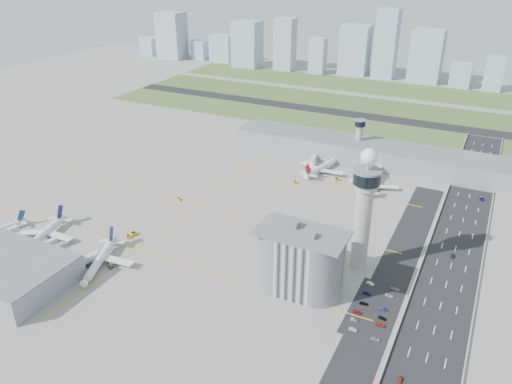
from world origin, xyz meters
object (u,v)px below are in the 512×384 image
at_px(car_lot_0, 353,329).
at_px(car_hw_0, 400,380).
at_px(tug_5, 336,179).
at_px(airplane_near_b, 42,231).
at_px(car_hw_2, 482,199).
at_px(car_lot_5, 370,283).
at_px(airplane_far_b, 374,180).
at_px(car_lot_1, 354,320).
at_px(airplane_near_c, 99,256).
at_px(jet_bridge_far_0, 315,157).
at_px(car_lot_9, 383,309).
at_px(car_hw_1, 452,256).
at_px(car_hw_4, 470,162).
at_px(car_lot_10, 390,296).
at_px(car_lot_6, 376,339).
at_px(airplane_far_a, 322,164).
at_px(jet_bridge_near_1, 33,253).
at_px(car_lot_4, 367,293).
at_px(secondary_tower, 359,136).
at_px(tug_2, 128,237).
at_px(jet_bridge_near_2, 76,268).
at_px(tug_0, 40,234).
at_px(admin_building, 301,261).
at_px(car_lot_8, 382,318).
at_px(tug_4, 295,182).
at_px(car_lot_11, 395,289).
at_px(tug_3, 179,199).
at_px(car_lot_3, 364,303).
at_px(tug_1, 134,234).
at_px(control_tower, 364,206).
at_px(car_lot_2, 357,312).
at_px(jet_bridge_far_1, 380,169).

xyz_separation_m(car_lot_0, car_hw_0, (24.01, -19.08, -0.03)).
bearing_deg(tug_5, car_hw_0, -24.88).
relative_size(airplane_near_b, car_hw_2, 9.19).
bearing_deg(car_lot_5, car_lot_0, -167.67).
relative_size(airplane_far_b, car_lot_1, 11.53).
relative_size(airplane_near_c, jet_bridge_far_0, 3.06).
xyz_separation_m(car_lot_9, car_hw_1, (22.12, 59.86, 0.01)).
distance_m(tug_5, car_hw_4, 111.36).
distance_m(airplane_far_b, car_lot_10, 121.36).
xyz_separation_m(car_lot_6, car_lot_9, (-1.94, 20.54, 0.08)).
distance_m(airplane_far_a, jet_bridge_near_1, 201.08).
distance_m(airplane_far_b, car_lot_9, 131.92).
distance_m(airplane_far_a, airplane_far_b, 42.20).
bearing_deg(airplane_near_b, car_lot_4, 86.08).
relative_size(car_lot_4, car_hw_2, 0.82).
xyz_separation_m(secondary_tower, car_hw_0, (77.91, -208.82, -18.18)).
xyz_separation_m(tug_2, car_lot_9, (143.87, 2.05, -0.25)).
xyz_separation_m(jet_bridge_near_2, tug_0, (-45.15, 17.88, -1.86)).
xyz_separation_m(admin_building, car_hw_2, (70.73, 139.83, -14.66)).
bearing_deg(car_lot_8, tug_4, 46.71).
distance_m(secondary_tower, car_hw_1, 140.52).
bearing_deg(car_lot_11, airplane_far_b, 18.72).
bearing_deg(airplane_near_b, tug_5, 126.53).
xyz_separation_m(jet_bridge_near_1, tug_3, (29.77, 90.20, -2.01)).
relative_size(airplane_far_b, car_lot_3, 9.82).
relative_size(secondary_tower, tug_0, 9.40).
relative_size(secondary_tower, airplane_near_b, 0.75).
bearing_deg(tug_1, car_lot_6, -173.52).
height_order(control_tower, jet_bridge_far_0, control_tower).
relative_size(tug_4, car_lot_2, 0.75).
bearing_deg(tug_2, car_lot_11, -34.88).
relative_size(admin_building, tug_0, 12.38).
height_order(control_tower, tug_1, control_tower).
height_order(tug_1, car_lot_3, tug_1).
xyz_separation_m(jet_bridge_far_0, car_lot_2, (80.34, -160.03, -2.27)).
bearing_deg(car_lot_10, tug_4, 39.20).
relative_size(airplane_far_a, tug_4, 13.60).
bearing_deg(car_lot_1, jet_bridge_far_1, 9.53).
bearing_deg(airplane_far_a, car_lot_11, -133.19).
relative_size(car_lot_0, car_lot_11, 0.85).
xyz_separation_m(jet_bridge_near_2, car_lot_4, (135.50, 48.41, -2.20)).
bearing_deg(tug_5, control_tower, -26.52).
height_order(car_lot_10, car_hw_0, car_hw_0).
bearing_deg(tug_3, car_lot_4, -33.01).
bearing_deg(car_lot_1, car_lot_6, -124.86).
bearing_deg(car_lot_6, tug_0, 89.15).
bearing_deg(jet_bridge_near_1, jet_bridge_far_0, -13.77).
distance_m(jet_bridge_far_0, tug_3, 116.71).
relative_size(admin_building, jet_bridge_far_0, 3.00).
bearing_deg(tug_5, car_lot_11, -19.70).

